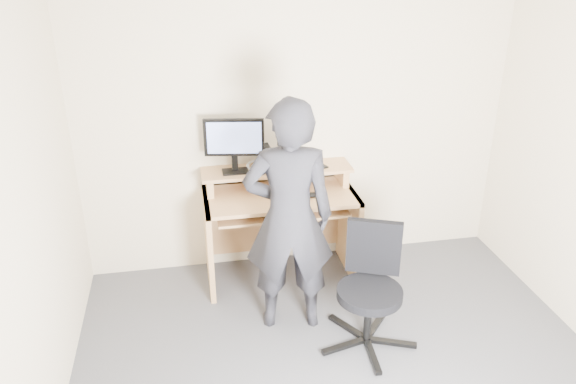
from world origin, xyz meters
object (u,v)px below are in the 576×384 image
object	(u,v)px
desk	(279,213)
office_chair	(371,283)
person	(289,218)
monitor	(234,141)

from	to	relation	value
desk	office_chair	bearing A→B (deg)	-64.93
desk	person	xyz separation A→B (m)	(-0.05, -0.69, 0.30)
monitor	office_chair	size ratio (longest dim) A/B	0.55
desk	person	bearing A→B (deg)	-93.92
office_chair	monitor	bearing A→B (deg)	149.99
monitor	person	bearing A→B (deg)	-59.28
desk	office_chair	distance (m)	1.09
monitor	office_chair	xyz separation A→B (m)	(0.79, -1.03, -0.71)
monitor	office_chair	bearing A→B (deg)	-42.96
monitor	person	xyz separation A→B (m)	(0.29, -0.74, -0.32)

